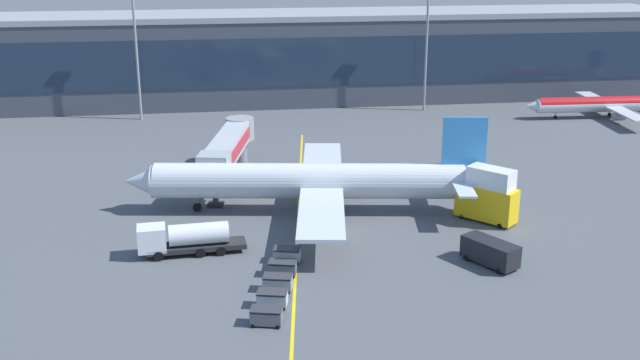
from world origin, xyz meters
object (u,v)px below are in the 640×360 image
at_px(catering_lift, 488,195).
at_px(baggage_cart_4, 287,254).
at_px(baggage_cart_0, 267,316).
at_px(baggage_cart_3, 283,268).
at_px(fuel_tanker, 184,238).
at_px(baggage_cart_2, 278,283).
at_px(lavatory_truck, 491,251).
at_px(main_airliner, 311,181).
at_px(commuter_jet_far, 607,104).
at_px(baggage_cart_1, 272,298).

height_order(catering_lift, baggage_cart_4, catering_lift).
height_order(catering_lift, baggage_cart_0, catering_lift).
bearing_deg(baggage_cart_3, fuel_tanker, 145.51).
distance_m(baggage_cart_0, baggage_cart_2, 6.40).
relative_size(baggage_cart_2, baggage_cart_4, 1.00).
bearing_deg(lavatory_truck, baggage_cart_3, 178.93).
xyz_separation_m(main_airliner, lavatory_truck, (15.57, -17.28, -2.39)).
xyz_separation_m(lavatory_truck, baggage_cart_2, (-21.24, -2.73, -0.64)).
bearing_deg(baggage_cart_2, baggage_cart_4, 76.73).
relative_size(catering_lift, baggage_cart_4, 2.29).
height_order(fuel_tanker, baggage_cart_4, fuel_tanker).
height_order(main_airliner, commuter_jet_far, main_airliner).
xyz_separation_m(lavatory_truck, baggage_cart_4, (-19.77, 3.50, -0.64)).
distance_m(fuel_tanker, catering_lift, 33.90).
relative_size(fuel_tanker, baggage_cart_3, 3.74).
bearing_deg(fuel_tanker, catering_lift, 8.08).
relative_size(catering_lift, baggage_cart_0, 2.29).
relative_size(catering_lift, baggage_cart_3, 2.29).
xyz_separation_m(fuel_tanker, baggage_cart_4, (10.10, -3.32, -0.96)).
xyz_separation_m(fuel_tanker, baggage_cart_2, (8.63, -9.55, -0.96)).
bearing_deg(main_airliner, fuel_tanker, -143.81).
height_order(catering_lift, commuter_jet_far, commuter_jet_far).
height_order(lavatory_truck, baggage_cart_3, lavatory_truck).
xyz_separation_m(catering_lift, baggage_cart_4, (-23.44, -8.08, -2.28)).
xyz_separation_m(baggage_cart_2, baggage_cart_4, (1.47, 6.23, 0.00)).
bearing_deg(baggage_cart_1, catering_lift, 34.19).
height_order(fuel_tanker, baggage_cart_0, fuel_tanker).
bearing_deg(baggage_cart_3, catering_lift, 24.84).
bearing_deg(lavatory_truck, catering_lift, 72.40).
height_order(fuel_tanker, baggage_cart_1, fuel_tanker).
distance_m(fuel_tanker, baggage_cart_4, 10.67).
distance_m(baggage_cart_3, baggage_cart_4, 3.20).
xyz_separation_m(main_airliner, fuel_tanker, (-14.30, -10.46, -2.06)).
bearing_deg(lavatory_truck, baggage_cart_2, -172.67).
bearing_deg(catering_lift, baggage_cart_4, -160.99).
relative_size(fuel_tanker, baggage_cart_4, 3.74).
distance_m(catering_lift, baggage_cart_4, 24.90).
distance_m(baggage_cart_1, baggage_cart_4, 9.60).
height_order(lavatory_truck, baggage_cart_0, lavatory_truck).
bearing_deg(baggage_cart_4, main_airliner, 73.04).
relative_size(lavatory_truck, baggage_cart_3, 2.10).
bearing_deg(baggage_cart_2, catering_lift, 29.87).
xyz_separation_m(baggage_cart_4, commuter_jet_far, (61.19, 53.41, 1.65)).
bearing_deg(baggage_cart_1, baggage_cart_3, 76.73).
xyz_separation_m(catering_lift, baggage_cart_1, (-25.65, -17.42, -2.28)).
xyz_separation_m(catering_lift, baggage_cart_2, (-24.91, -14.31, -2.28)).
xyz_separation_m(baggage_cart_0, baggage_cart_4, (2.94, 12.46, 0.00)).
bearing_deg(catering_lift, baggage_cart_1, -145.81).
bearing_deg(lavatory_truck, commuter_jet_far, 53.95).
bearing_deg(lavatory_truck, main_airliner, 132.02).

